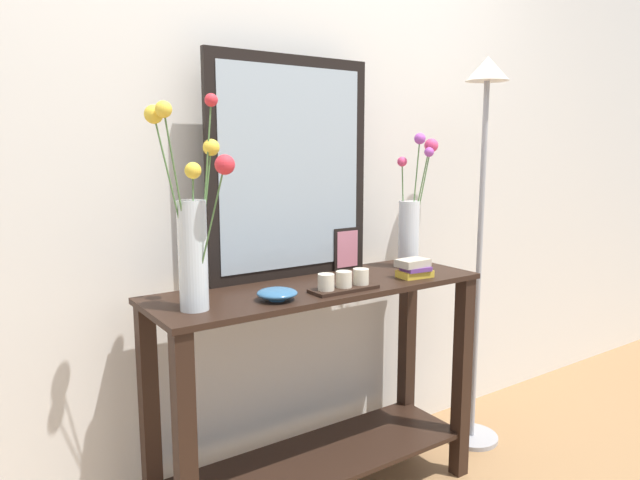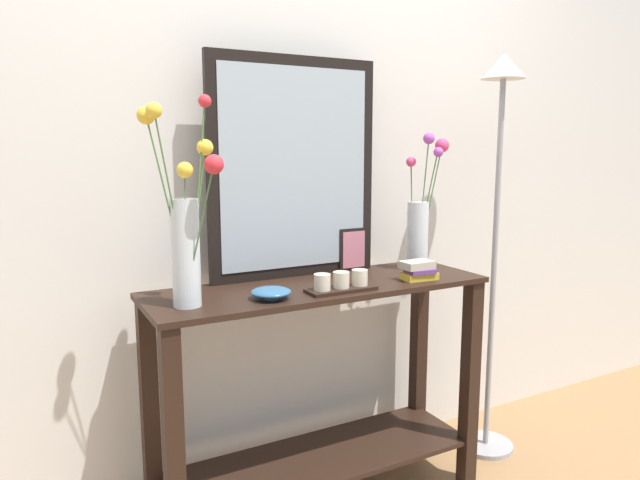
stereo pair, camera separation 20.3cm
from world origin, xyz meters
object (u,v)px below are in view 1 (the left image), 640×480
(console_table, at_px, (320,377))
(picture_frame_small, at_px, (347,249))
(decorative_bowl, at_px, (277,293))
(candle_tray, at_px, (344,283))
(book_stack, at_px, (414,268))
(tall_vase_left, at_px, (193,230))
(vase_right, at_px, (411,220))
(floor_lamp, at_px, (481,189))
(mirror_leaning, at_px, (291,169))

(console_table, relative_size, picture_frame_small, 7.34)
(console_table, distance_m, decorative_bowl, 0.45)
(candle_tray, relative_size, book_stack, 1.77)
(tall_vase_left, bearing_deg, vase_right, 6.47)
(console_table, height_order, decorative_bowl, decorative_bowl)
(candle_tray, height_order, book_stack, book_stack)
(tall_vase_left, relative_size, floor_lamp, 0.38)
(candle_tray, distance_m, decorative_bowl, 0.25)
(mirror_leaning, distance_m, candle_tray, 0.48)
(mirror_leaning, distance_m, picture_frame_small, 0.41)
(picture_frame_small, distance_m, book_stack, 0.29)
(vase_right, bearing_deg, tall_vase_left, -173.53)
(console_table, relative_size, tall_vase_left, 1.93)
(tall_vase_left, relative_size, vase_right, 1.18)
(vase_right, height_order, decorative_bowl, vase_right)
(mirror_leaning, bearing_deg, picture_frame_small, -3.46)
(picture_frame_small, height_order, book_stack, picture_frame_small)
(tall_vase_left, bearing_deg, picture_frame_small, 16.46)
(console_table, relative_size, mirror_leaning, 1.52)
(candle_tray, bearing_deg, book_stack, 2.22)
(picture_frame_small, bearing_deg, console_table, -146.68)
(candle_tray, relative_size, floor_lamp, 0.14)
(vase_right, relative_size, candle_tray, 2.22)
(mirror_leaning, bearing_deg, vase_right, -13.48)
(vase_right, relative_size, decorative_bowl, 4.12)
(decorative_bowl, height_order, book_stack, book_stack)
(tall_vase_left, bearing_deg, mirror_leaning, 25.69)
(mirror_leaning, distance_m, book_stack, 0.59)
(tall_vase_left, relative_size, decorative_bowl, 4.88)
(candle_tray, bearing_deg, picture_frame_small, 51.61)
(mirror_leaning, xyz_separation_m, tall_vase_left, (-0.48, -0.23, -0.16))
(console_table, distance_m, floor_lamp, 1.07)
(console_table, relative_size, candle_tray, 5.08)
(vase_right, height_order, picture_frame_small, vase_right)
(candle_tray, xyz_separation_m, book_stack, (0.34, 0.01, 0.01))
(console_table, distance_m, vase_right, 0.73)
(candle_tray, distance_m, floor_lamp, 0.88)
(book_stack, distance_m, floor_lamp, 0.57)
(floor_lamp, bearing_deg, tall_vase_left, -177.19)
(console_table, height_order, tall_vase_left, tall_vase_left)
(console_table, distance_m, picture_frame_small, 0.51)
(tall_vase_left, height_order, floor_lamp, floor_lamp)
(tall_vase_left, xyz_separation_m, picture_frame_small, (0.73, 0.21, -0.16))
(mirror_leaning, bearing_deg, floor_lamp, -10.75)
(candle_tray, bearing_deg, tall_vase_left, 173.69)
(vase_right, xyz_separation_m, candle_tray, (-0.46, -0.17, -0.17))
(decorative_bowl, bearing_deg, vase_right, 11.76)
(tall_vase_left, bearing_deg, candle_tray, -6.31)
(console_table, xyz_separation_m, book_stack, (0.36, -0.10, 0.38))
(mirror_leaning, bearing_deg, book_stack, -36.19)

